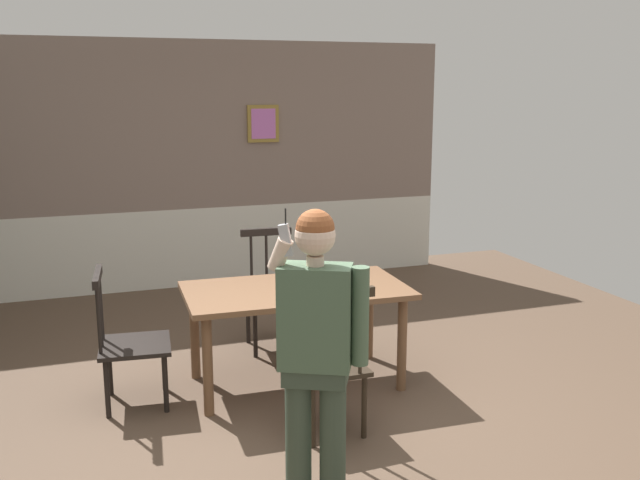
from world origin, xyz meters
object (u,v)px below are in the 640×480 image
(chair_at_table_head, at_px, (271,293))
(person_figure, at_px, (317,343))
(dining_table, at_px, (296,300))
(chair_by_doorway, at_px, (331,364))
(chair_near_window, at_px, (129,341))

(chair_at_table_head, bearing_deg, person_figure, 84.40)
(dining_table, bearing_deg, person_figure, -103.51)
(chair_by_doorway, height_order, chair_at_table_head, same)
(chair_by_doorway, distance_m, person_figure, 0.87)
(chair_near_window, height_order, chair_at_table_head, chair_at_table_head)
(chair_by_doorway, bearing_deg, chair_near_window, 141.38)
(dining_table, bearing_deg, chair_near_window, 177.60)
(dining_table, bearing_deg, chair_at_table_head, 87.63)
(chair_near_window, bearing_deg, person_figure, 33.85)
(dining_table, distance_m, chair_at_table_head, 0.84)
(dining_table, xyz_separation_m, chair_by_doorway, (-0.03, -0.82, -0.18))
(dining_table, xyz_separation_m, chair_at_table_head, (0.03, 0.82, -0.18))
(chair_by_doorway, height_order, person_figure, person_figure)
(chair_by_doorway, xyz_separation_m, chair_at_table_head, (0.06, 1.64, 0.01))
(person_figure, bearing_deg, dining_table, -76.36)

